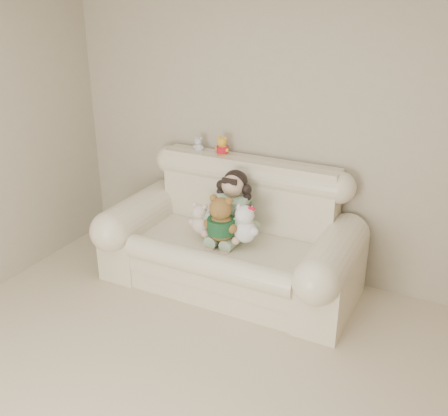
# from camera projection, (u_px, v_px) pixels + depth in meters

# --- Properties ---
(wall_back) EXTENTS (4.50, 0.00, 4.50)m
(wall_back) POSITION_uv_depth(u_px,v_px,m) (313.00, 130.00, 4.23)
(wall_back) COLOR #9F967E
(wall_back) RESTS_ON ground
(sofa) EXTENTS (2.10, 0.95, 1.03)m
(sofa) POSITION_uv_depth(u_px,v_px,m) (230.00, 230.00, 4.33)
(sofa) COLOR #FFF6CD
(sofa) RESTS_ON floor
(seated_child) EXTENTS (0.36, 0.43, 0.59)m
(seated_child) POSITION_uv_depth(u_px,v_px,m) (233.00, 204.00, 4.32)
(seated_child) COLOR #2F7032
(seated_child) RESTS_ON sofa
(brown_teddy) EXTENTS (0.33, 0.28, 0.44)m
(brown_teddy) POSITION_uv_depth(u_px,v_px,m) (221.00, 214.00, 4.11)
(brown_teddy) COLOR brown
(brown_teddy) RESTS_ON sofa
(white_cat) EXTENTS (0.24, 0.19, 0.38)m
(white_cat) POSITION_uv_depth(u_px,v_px,m) (245.00, 220.00, 4.10)
(white_cat) COLOR white
(white_cat) RESTS_ON sofa
(cream_teddy) EXTENTS (0.23, 0.21, 0.31)m
(cream_teddy) POSITION_uv_depth(u_px,v_px,m) (200.00, 216.00, 4.25)
(cream_teddy) COLOR beige
(cream_teddy) RESTS_ON sofa
(yellow_mini_bear) EXTENTS (0.14, 0.11, 0.20)m
(yellow_mini_bear) POSITION_uv_depth(u_px,v_px,m) (222.00, 144.00, 4.50)
(yellow_mini_bear) COLOR gold
(yellow_mini_bear) RESTS_ON sofa
(grey_mini_plush) EXTENTS (0.11, 0.09, 0.16)m
(grey_mini_plush) POSITION_uv_depth(u_px,v_px,m) (199.00, 143.00, 4.61)
(grey_mini_plush) COLOR silver
(grey_mini_plush) RESTS_ON sofa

